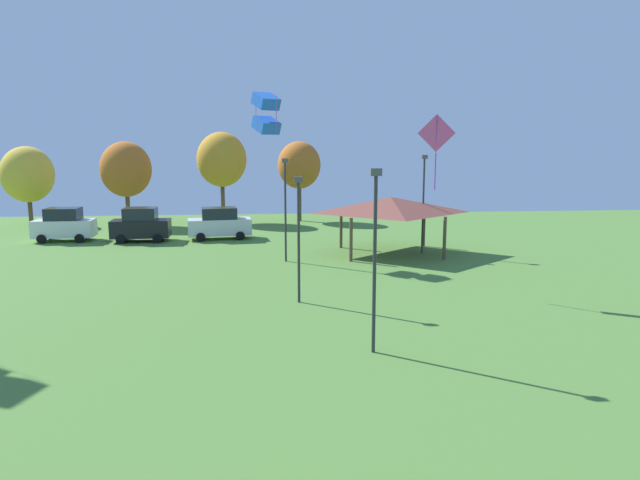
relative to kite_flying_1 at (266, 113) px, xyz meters
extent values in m
cube|color=blue|center=(0.00, 0.00, 0.69)|extent=(1.82, 1.87, 1.12)
cube|color=blue|center=(0.00, 0.00, -0.69)|extent=(1.82, 1.87, 1.12)
cylinder|color=#E54C93|center=(-0.60, -0.60, 0.00)|extent=(0.02, 0.02, 2.07)
cylinder|color=#E54C93|center=(0.60, -0.60, 0.00)|extent=(0.02, 0.02, 2.07)
cylinder|color=#E54C93|center=(-0.60, 0.60, 0.00)|extent=(0.02, 0.02, 2.07)
cylinder|color=#E54C93|center=(0.60, 0.60, 0.00)|extent=(0.02, 0.02, 2.07)
cube|color=#E54C93|center=(7.78, -8.45, -1.31)|extent=(1.62, 0.62, 1.72)
cylinder|color=purple|center=(7.78, -8.47, -1.31)|extent=(0.07, 0.17, 1.56)
cylinder|color=purple|center=(7.78, -8.45, -3.04)|extent=(0.13, 0.29, 1.73)
cube|color=silver|center=(-14.50, 7.34, -7.72)|extent=(4.14, 1.91, 1.22)
cube|color=#1E232D|center=(-14.50, 7.34, -6.68)|extent=(2.29, 1.73, 0.85)
cylinder|color=black|center=(-13.21, 6.45, -8.33)|extent=(0.64, 0.23, 0.64)
cylinder|color=black|center=(-13.24, 8.29, -8.33)|extent=(0.64, 0.23, 0.64)
cylinder|color=black|center=(-15.76, 6.40, -8.33)|extent=(0.64, 0.23, 0.64)
cylinder|color=black|center=(-15.79, 8.24, -8.33)|extent=(0.64, 0.23, 0.64)
cube|color=black|center=(-9.01, 6.72, -7.71)|extent=(4.08, 1.98, 1.24)
cube|color=#1E232D|center=(-9.01, 6.72, -6.66)|extent=(2.26, 1.78, 0.86)
cylinder|color=black|center=(-7.73, 5.83, -8.33)|extent=(0.65, 0.24, 0.64)
cylinder|color=black|center=(-7.79, 7.69, -8.33)|extent=(0.65, 0.24, 0.64)
cylinder|color=black|center=(-10.23, 5.76, -8.33)|extent=(0.65, 0.24, 0.64)
cylinder|color=black|center=(-10.28, 7.62, -8.33)|extent=(0.65, 0.24, 0.64)
cube|color=silver|center=(-3.52, 7.30, -7.75)|extent=(4.73, 2.42, 1.17)
cube|color=#1E232D|center=(-3.52, 7.30, -6.75)|extent=(2.69, 2.00, 0.82)
cylinder|color=black|center=(-2.00, 6.59, -8.33)|extent=(0.66, 0.30, 0.64)
cylinder|color=black|center=(-2.25, 8.40, -8.33)|extent=(0.66, 0.30, 0.64)
cylinder|color=black|center=(-4.78, 6.21, -8.33)|extent=(0.66, 0.30, 0.64)
cylinder|color=black|center=(-5.03, 8.01, -8.33)|extent=(0.66, 0.30, 0.64)
cylinder|color=brown|center=(4.87, -1.66, -7.35)|extent=(0.20, 0.20, 2.60)
cylinder|color=brown|center=(10.52, -1.66, -7.35)|extent=(0.20, 0.20, 2.60)
cylinder|color=brown|center=(4.87, 2.91, -7.35)|extent=(0.20, 0.20, 2.60)
cylinder|color=brown|center=(10.52, 2.91, -7.35)|extent=(0.20, 0.20, 2.60)
pyramid|color=brown|center=(7.69, 0.62, -5.55)|extent=(7.31, 5.92, 1.00)
cylinder|color=#2D2D33|center=(3.43, -16.57, -5.73)|extent=(0.12, 0.12, 5.84)
cube|color=#4C4C51|center=(3.43, -16.57, -2.69)|extent=(0.36, 0.20, 0.24)
cylinder|color=#2D2D33|center=(1.32, -10.26, -6.03)|extent=(0.12, 0.12, 5.24)
cube|color=#4C4C51|center=(1.32, -10.26, -3.29)|extent=(0.36, 0.20, 0.24)
cylinder|color=#2D2D33|center=(1.04, -1.31, -5.75)|extent=(0.12, 0.12, 5.80)
cube|color=#4C4C51|center=(1.04, -1.31, -2.73)|extent=(0.36, 0.20, 0.24)
cylinder|color=#2D2D33|center=(9.77, 0.55, -5.67)|extent=(0.12, 0.12, 5.96)
cube|color=#4C4C51|center=(9.77, 0.55, -2.58)|extent=(0.36, 0.20, 0.24)
cylinder|color=brown|center=(-20.44, 16.63, -7.31)|extent=(0.36, 0.36, 2.69)
ellipsoid|color=gold|center=(-20.44, 16.63, -4.33)|extent=(4.34, 4.34, 4.77)
cylinder|color=brown|center=(-11.83, 15.07, -7.05)|extent=(0.36, 0.36, 3.21)
ellipsoid|color=#BC6623|center=(-11.83, 15.07, -3.86)|extent=(4.22, 4.22, 4.64)
cylinder|color=brown|center=(-3.94, 16.51, -6.69)|extent=(0.36, 0.36, 3.92)
ellipsoid|color=gold|center=(-3.94, 16.51, -3.10)|extent=(4.34, 4.34, 4.77)
cylinder|color=brown|center=(2.87, 16.85, -6.85)|extent=(0.36, 0.36, 3.60)
ellipsoid|color=#BC6623|center=(2.87, 16.85, -3.62)|extent=(3.83, 3.83, 4.22)
camera|label=1|loc=(0.01, -34.43, -1.84)|focal=32.00mm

